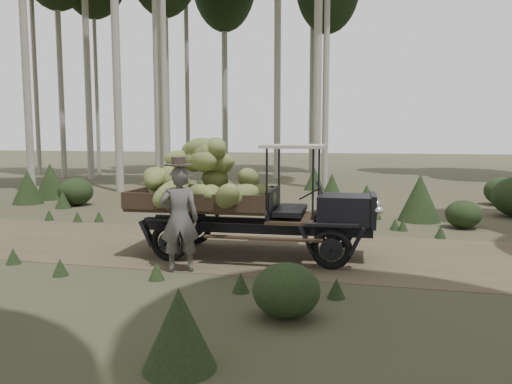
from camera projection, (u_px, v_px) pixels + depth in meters
ground at (162, 244)px, 10.88m from camera, size 120.00×120.00×0.00m
dirt_track at (162, 244)px, 10.88m from camera, size 70.00×4.00×0.01m
banana_truck at (225, 186)px, 9.75m from camera, size 4.88×2.36×2.37m
farmer at (179, 218)px, 8.63m from camera, size 0.78×0.65×2.00m
undergrowth at (183, 217)px, 11.31m from camera, size 24.53×21.80×1.38m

